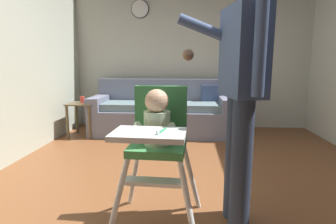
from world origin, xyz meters
TOP-DOWN VIEW (x-y plane):
  - ground at (0.00, 0.00)m, footprint 5.60×6.70m
  - wall_far at (0.00, 2.58)m, footprint 4.80×0.06m
  - couch at (-0.44, 2.06)m, footprint 2.21×0.86m
  - high_chair at (-0.23, -0.49)m, footprint 0.64×0.75m
  - adult_standing at (0.31, -0.40)m, footprint 0.57×0.50m
  - side_table at (-1.65, 1.75)m, footprint 0.40×0.40m
  - sippy_cup at (-1.64, 1.75)m, footprint 0.07×0.07m
  - wall_clock at (-0.87, 2.54)m, footprint 0.31×0.04m

SIDE VIEW (x-z plane):
  - ground at x=0.00m, z-range -0.10..0.00m
  - couch at x=-0.44m, z-range -0.10..0.76m
  - side_table at x=-1.65m, z-range 0.12..0.64m
  - sippy_cup at x=-1.64m, z-range 0.52..0.62m
  - high_chair at x=-0.23m, z-range 0.19..1.15m
  - adult_standing at x=0.31m, z-range 0.11..1.77m
  - wall_far at x=0.00m, z-range 0.00..2.78m
  - wall_clock at x=-0.87m, z-range 1.87..2.18m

